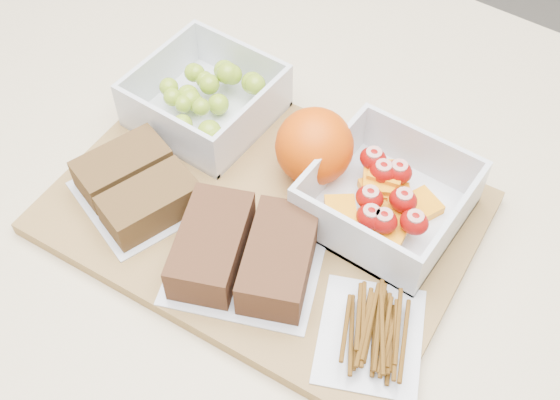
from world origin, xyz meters
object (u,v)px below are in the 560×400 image
(sandwich_bag_center, at_px, (245,252))
(orange, at_px, (314,146))
(fruit_container, at_px, (387,200))
(sandwich_bag_left, at_px, (136,186))
(grape_container, at_px, (208,98))
(cutting_board, at_px, (263,213))
(pretzel_bag, at_px, (372,330))

(sandwich_bag_center, bearing_deg, orange, 95.22)
(fruit_container, relative_size, orange, 1.76)
(sandwich_bag_left, bearing_deg, grape_container, 96.55)
(grape_container, distance_m, sandwich_bag_center, 0.21)
(cutting_board, xyz_separation_m, pretzel_bag, (0.17, -0.06, 0.02))
(cutting_board, relative_size, grape_container, 2.96)
(sandwich_bag_left, bearing_deg, fruit_container, 30.43)
(sandwich_bag_left, bearing_deg, pretzel_bag, 0.35)
(sandwich_bag_center, bearing_deg, fruit_container, 59.22)
(orange, relative_size, sandwich_bag_center, 0.45)
(orange, bearing_deg, sandwich_bag_left, -134.01)
(cutting_board, xyz_separation_m, sandwich_bag_center, (0.03, -0.07, 0.03))
(cutting_board, bearing_deg, sandwich_bag_left, -155.54)
(grape_container, relative_size, sandwich_bag_center, 0.78)
(orange, xyz_separation_m, sandwich_bag_center, (0.01, -0.14, -0.02))
(orange, xyz_separation_m, pretzel_bag, (0.15, -0.13, -0.03))
(cutting_board, bearing_deg, pretzel_bag, -24.78)
(sandwich_bag_left, bearing_deg, sandwich_bag_center, -0.90)
(cutting_board, height_order, pretzel_bag, pretzel_bag)
(grape_container, xyz_separation_m, fruit_container, (0.24, -0.01, -0.00))
(grape_container, distance_m, orange, 0.15)
(grape_container, bearing_deg, sandwich_bag_center, -41.61)
(cutting_board, xyz_separation_m, sandwich_bag_left, (-0.11, -0.06, 0.03))
(grape_container, height_order, sandwich_bag_center, grape_container)
(sandwich_bag_left, distance_m, pretzel_bag, 0.28)
(grape_container, xyz_separation_m, sandwich_bag_left, (0.02, -0.14, -0.01))
(orange, xyz_separation_m, sandwich_bag_left, (-0.13, -0.13, -0.02))
(grape_container, bearing_deg, fruit_container, -2.07)
(fruit_container, xyz_separation_m, orange, (-0.09, 0.00, 0.02))
(grape_container, relative_size, pretzel_bag, 1.01)
(sandwich_bag_left, xyz_separation_m, pretzel_bag, (0.28, 0.00, -0.01))
(cutting_board, relative_size, pretzel_bag, 2.98)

